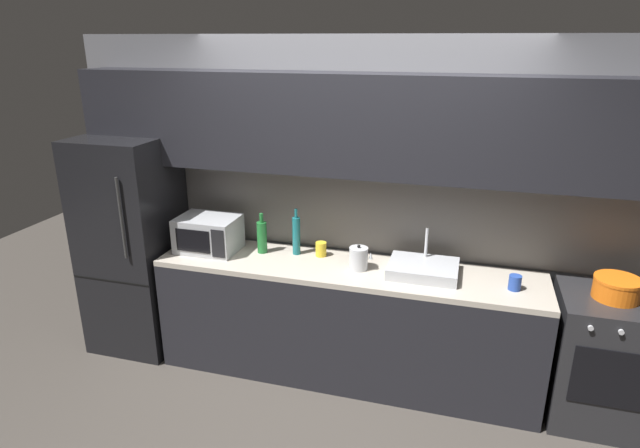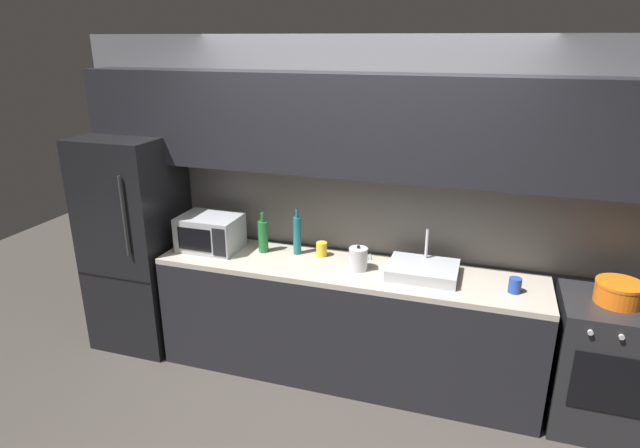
# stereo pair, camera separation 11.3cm
# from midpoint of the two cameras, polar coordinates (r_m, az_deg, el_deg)

# --- Properties ---
(back_wall) EXTENTS (4.55, 0.44, 2.50)m
(back_wall) POSITION_cam_midpoint_polar(r_m,az_deg,el_deg) (3.93, 3.19, 5.77)
(back_wall) COLOR slate
(back_wall) RESTS_ON ground
(counter_run) EXTENTS (2.81, 0.60, 0.90)m
(counter_run) POSITION_cam_midpoint_polar(r_m,az_deg,el_deg) (4.07, 1.92, -10.44)
(counter_run) COLOR black
(counter_run) RESTS_ON ground
(refrigerator) EXTENTS (0.68, 0.69, 1.76)m
(refrigerator) POSITION_cam_midpoint_polar(r_m,az_deg,el_deg) (4.61, -20.09, -2.05)
(refrigerator) COLOR black
(refrigerator) RESTS_ON ground
(oven_range) EXTENTS (0.60, 0.62, 0.90)m
(oven_range) POSITION_cam_midpoint_polar(r_m,az_deg,el_deg) (4.07, 27.12, -12.74)
(oven_range) COLOR #232326
(oven_range) RESTS_ON ground
(microwave) EXTENTS (0.46, 0.35, 0.27)m
(microwave) POSITION_cam_midpoint_polar(r_m,az_deg,el_deg) (4.22, -12.66, -1.04)
(microwave) COLOR #A8AAAF
(microwave) RESTS_ON counter_run
(sink_basin) EXTENTS (0.48, 0.38, 0.30)m
(sink_basin) POSITION_cam_midpoint_polar(r_m,az_deg,el_deg) (3.79, 10.18, -4.76)
(sink_basin) COLOR #ADAFB5
(sink_basin) RESTS_ON counter_run
(kettle) EXTENTS (0.17, 0.13, 0.19)m
(kettle) POSITION_cam_midpoint_polar(r_m,az_deg,el_deg) (3.80, 3.33, -3.71)
(kettle) COLOR #B7BABF
(kettle) RESTS_ON counter_run
(wine_bottle_teal) EXTENTS (0.06, 0.06, 0.36)m
(wine_bottle_teal) POSITION_cam_midpoint_polar(r_m,az_deg,el_deg) (4.04, -3.36, -1.22)
(wine_bottle_teal) COLOR #19666B
(wine_bottle_teal) RESTS_ON counter_run
(wine_bottle_green) EXTENTS (0.08, 0.08, 0.32)m
(wine_bottle_green) POSITION_cam_midpoint_polar(r_m,az_deg,el_deg) (4.10, -7.04, -1.36)
(wine_bottle_green) COLOR #1E6B2D
(wine_bottle_green) RESTS_ON counter_run
(mug_blue) EXTENTS (0.08, 0.08, 0.10)m
(mug_blue) POSITION_cam_midpoint_polar(r_m,az_deg,el_deg) (3.72, 19.40, -5.97)
(mug_blue) COLOR #234299
(mug_blue) RESTS_ON counter_run
(mug_yellow) EXTENTS (0.08, 0.08, 0.11)m
(mug_yellow) POSITION_cam_midpoint_polar(r_m,az_deg,el_deg) (4.03, -0.70, -2.72)
(mug_yellow) COLOR gold
(mug_yellow) RESTS_ON counter_run
(cooking_pot) EXTENTS (0.29, 0.29, 0.14)m
(cooking_pot) POSITION_cam_midpoint_polar(r_m,az_deg,el_deg) (3.85, 28.55, -6.10)
(cooking_pot) COLOR orange
(cooking_pot) RESTS_ON oven_range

